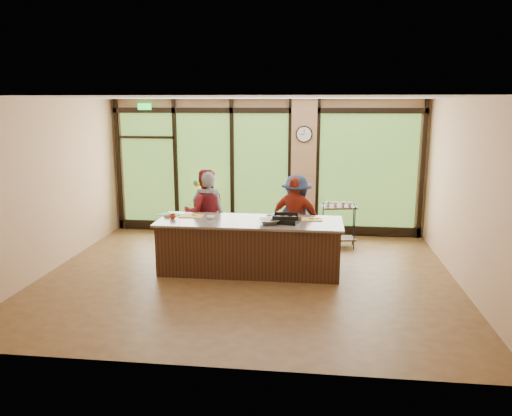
% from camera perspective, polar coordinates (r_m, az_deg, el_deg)
% --- Properties ---
extents(floor, '(7.00, 7.00, 0.00)m').
position_cam_1_polar(floor, '(8.63, -0.98, -7.85)').
color(floor, '#4D341B').
rests_on(floor, ground).
extents(ceiling, '(7.00, 7.00, 0.00)m').
position_cam_1_polar(ceiling, '(8.11, -1.06, 12.50)').
color(ceiling, silver).
rests_on(ceiling, back_wall).
extents(back_wall, '(7.00, 0.00, 7.00)m').
position_cam_1_polar(back_wall, '(11.18, 1.08, 4.67)').
color(back_wall, tan).
rests_on(back_wall, floor).
extents(left_wall, '(0.00, 6.00, 6.00)m').
position_cam_1_polar(left_wall, '(9.37, -22.75, 2.30)').
color(left_wall, tan).
rests_on(left_wall, floor).
extents(right_wall, '(0.00, 6.00, 6.00)m').
position_cam_1_polar(right_wall, '(8.50, 23.05, 1.36)').
color(right_wall, tan).
rests_on(right_wall, floor).
extents(window_wall, '(6.90, 0.12, 3.00)m').
position_cam_1_polar(window_wall, '(11.14, 1.90, 4.09)').
color(window_wall, tan).
rests_on(window_wall, floor).
extents(island_base, '(3.10, 1.00, 0.88)m').
position_cam_1_polar(island_base, '(8.77, -0.73, -4.49)').
color(island_base, '#331D11').
rests_on(island_base, floor).
extents(countertop, '(3.20, 1.10, 0.04)m').
position_cam_1_polar(countertop, '(8.65, -0.74, -1.56)').
color(countertop, slate).
rests_on(countertop, island_base).
extents(wall_clock, '(0.36, 0.04, 0.36)m').
position_cam_1_polar(wall_clock, '(10.93, 5.52, 8.40)').
color(wall_clock, black).
rests_on(wall_clock, window_wall).
extents(cook_left, '(0.62, 0.42, 1.66)m').
position_cam_1_polar(cook_left, '(9.59, -5.48, -0.69)').
color(cook_left, slate).
rests_on(cook_left, floor).
extents(cook_midleft, '(0.96, 0.83, 1.68)m').
position_cam_1_polar(cook_midleft, '(9.65, -5.83, -0.54)').
color(cook_midleft, maroon).
rests_on(cook_midleft, floor).
extents(cook_midright, '(0.98, 0.54, 1.59)m').
position_cam_1_polar(cook_midright, '(9.31, 4.48, -1.30)').
color(cook_midright, maroon).
rests_on(cook_midright, floor).
extents(cook_right, '(1.18, 0.92, 1.60)m').
position_cam_1_polar(cook_right, '(9.43, 4.62, -1.07)').
color(cook_right, '#1C253E').
rests_on(cook_right, floor).
extents(roasting_pan, '(0.51, 0.44, 0.08)m').
position_cam_1_polar(roasting_pan, '(8.50, 3.43, -1.42)').
color(roasting_pan, black).
rests_on(roasting_pan, countertop).
extents(mixing_bowl, '(0.47, 0.47, 0.09)m').
position_cam_1_polar(mixing_bowl, '(8.40, 1.47, -1.54)').
color(mixing_bowl, silver).
rests_on(mixing_bowl, countertop).
extents(cutting_board_left, '(0.44, 0.39, 0.01)m').
position_cam_1_polar(cutting_board_left, '(9.20, -9.83, -0.76)').
color(cutting_board_left, green).
rests_on(cutting_board_left, countertop).
extents(cutting_board_center, '(0.41, 0.32, 0.01)m').
position_cam_1_polar(cutting_board_center, '(9.04, -7.40, -0.90)').
color(cutting_board_center, gold).
rests_on(cutting_board_center, countertop).
extents(cutting_board_right, '(0.36, 0.27, 0.01)m').
position_cam_1_polar(cutting_board_right, '(8.77, 6.42, -1.28)').
color(cutting_board_right, gold).
rests_on(cutting_board_right, countertop).
extents(prep_bowl_near, '(0.16, 0.16, 0.04)m').
position_cam_1_polar(prep_bowl_near, '(9.08, -10.04, -0.82)').
color(prep_bowl_near, white).
rests_on(prep_bowl_near, countertop).
extents(prep_bowl_mid, '(0.17, 0.17, 0.05)m').
position_cam_1_polar(prep_bowl_mid, '(8.82, -5.17, -1.06)').
color(prep_bowl_mid, white).
rests_on(prep_bowl_mid, countertop).
extents(prep_bowl_far, '(0.15, 0.15, 0.03)m').
position_cam_1_polar(prep_bowl_far, '(8.98, 1.57, -0.82)').
color(prep_bowl_far, white).
rests_on(prep_bowl_far, countertop).
extents(red_ramekin, '(0.15, 0.15, 0.09)m').
position_cam_1_polar(red_ramekin, '(8.88, -9.51, -0.95)').
color(red_ramekin, '#A32610').
rests_on(red_ramekin, countertop).
extents(flower_stand, '(0.48, 0.48, 0.82)m').
position_cam_1_polar(flower_stand, '(11.07, -5.96, -1.19)').
color(flower_stand, '#331D11').
rests_on(flower_stand, floor).
extents(flower_vase, '(0.35, 0.35, 0.27)m').
position_cam_1_polar(flower_vase, '(10.96, -6.03, 1.61)').
color(flower_vase, '#8F7B4E').
rests_on(flower_vase, flower_stand).
extents(bar_cart, '(0.75, 0.52, 0.95)m').
position_cam_1_polar(bar_cart, '(10.33, 9.40, -1.36)').
color(bar_cart, '#331D11').
rests_on(bar_cart, floor).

